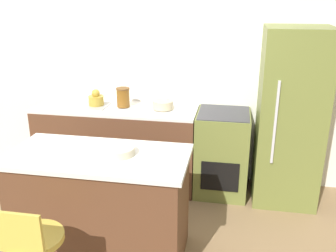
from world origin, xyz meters
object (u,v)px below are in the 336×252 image
at_px(oven_range, 222,153).
at_px(kettle, 96,99).
at_px(refrigerator, 290,118).
at_px(mixing_bowl, 163,105).

distance_m(oven_range, kettle, 1.54).
height_order(refrigerator, mixing_bowl, refrigerator).
relative_size(refrigerator, kettle, 9.95).
bearing_deg(refrigerator, mixing_bowl, 177.99).
height_order(oven_range, mixing_bowl, mixing_bowl).
bearing_deg(oven_range, mixing_bowl, 177.58).
bearing_deg(oven_range, refrigerator, -1.62).
bearing_deg(refrigerator, kettle, 178.72).
distance_m(oven_range, refrigerator, 0.82).
distance_m(refrigerator, kettle, 2.12).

